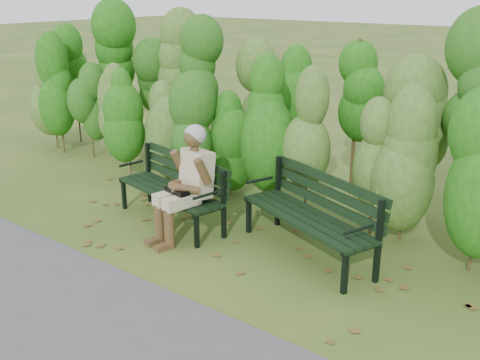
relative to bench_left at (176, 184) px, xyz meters
The scene contains 7 objects.
ground 1.18m from the bench_left, 20.09° to the right, with size 80.00×80.00×0.00m, color #33521D.
footpath 2.80m from the bench_left, 68.58° to the right, with size 60.00×2.50×0.01m, color #474749.
hedge_band 1.96m from the bench_left, 55.98° to the left, with size 11.04×1.67×2.42m.
leaf_litter 1.24m from the bench_left, 21.77° to the right, with size 6.06×2.19×0.01m.
bench_left is the anchor object (origin of this frame).
bench_right 1.83m from the bench_left, ahead, with size 1.83×1.14×0.87m.
seated_woman 0.57m from the bench_left, 30.85° to the right, with size 0.58×0.84×1.32m.
Camera 1 is at (3.55, -4.28, 2.76)m, focal length 42.00 mm.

